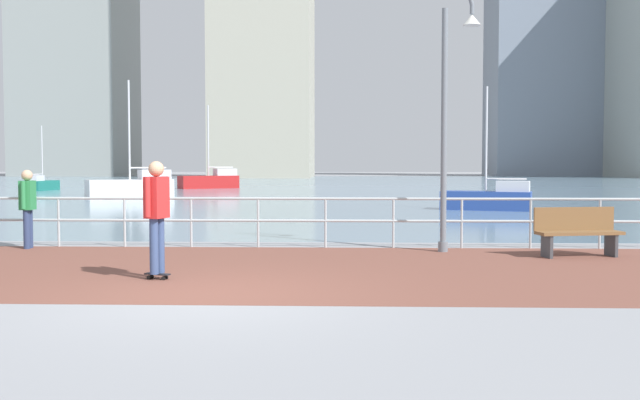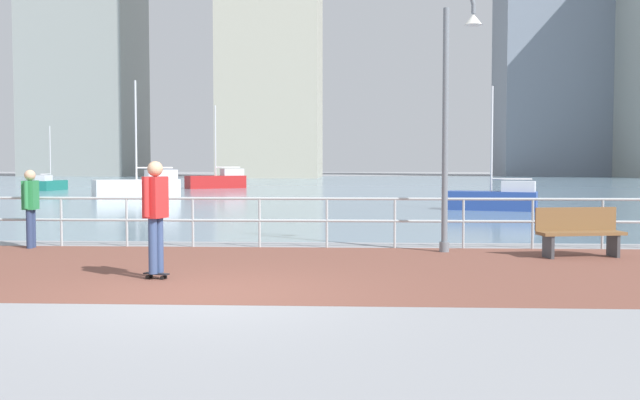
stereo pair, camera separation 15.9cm
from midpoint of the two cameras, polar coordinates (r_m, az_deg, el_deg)
ground at (r=49.05m, az=-0.19°, el=0.90°), size 220.00×220.00×0.00m
brick_paving at (r=11.72m, az=-7.24°, el=-5.56°), size 28.00×6.00×0.01m
harbor_water at (r=59.49m, az=0.20°, el=1.25°), size 180.00×88.00×0.00m
waterfront_railing at (r=14.59m, az=-5.37°, el=-1.04°), size 25.25×0.06×1.04m
lamppost at (r=14.07m, az=10.38°, el=7.89°), size 0.81×0.37×5.34m
skateboarder at (r=10.76m, az=-13.55°, el=-0.66°), size 0.41×0.55×1.77m
bystander at (r=15.56m, az=-22.94°, el=-0.19°), size 0.26×0.56×1.61m
park_bench at (r=13.93m, az=19.90°, el=-2.40°), size 1.65×0.73×0.92m
sailboat_navy at (r=37.92m, az=-15.07°, el=1.08°), size 4.40×3.39×6.09m
sailboat_white at (r=27.16m, az=13.41°, el=0.13°), size 3.47×1.99×4.65m
sailboat_blue at (r=51.21m, az=-8.97°, el=1.58°), size 4.29×3.38×5.97m
sailboat_gray at (r=49.82m, az=-21.76°, el=1.19°), size 1.10×3.09×4.28m
tower_brick at (r=112.57m, az=-19.22°, el=9.14°), size 15.42×14.03×30.18m
tower_steel at (r=112.85m, az=18.16°, el=13.50°), size 17.54×11.16×47.14m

